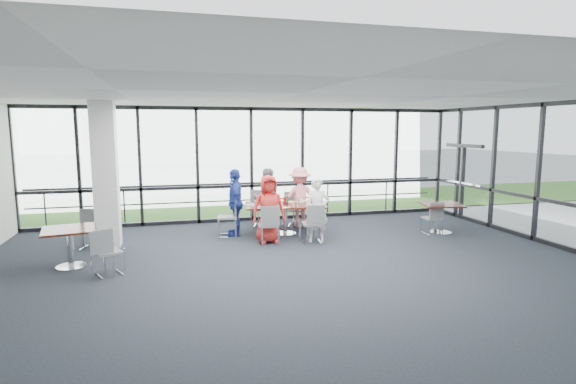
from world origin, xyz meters
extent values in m
cube|color=black|center=(0.00, 0.00, -0.01)|extent=(12.00, 10.00, 0.02)
cube|color=white|center=(0.00, 0.00, 3.20)|extent=(12.00, 10.00, 0.04)
cube|color=silver|center=(0.00, -5.00, 1.60)|extent=(12.00, 0.10, 3.20)
cube|color=white|center=(0.00, 5.00, 1.60)|extent=(12.00, 0.10, 3.20)
cube|color=white|center=(6.00, 0.00, 1.60)|extent=(0.10, 10.00, 3.20)
cube|color=black|center=(6.00, 3.75, 1.05)|extent=(0.12, 1.60, 2.10)
cube|color=white|center=(-3.60, 3.00, 1.60)|extent=(0.50, 0.50, 3.20)
cube|color=gray|center=(0.00, 10.00, -0.02)|extent=(80.00, 70.00, 0.02)
cube|color=#335A1E|center=(0.00, 8.00, 0.01)|extent=(80.00, 5.00, 0.01)
cube|color=silver|center=(4.00, 32.00, 3.00)|extent=(24.00, 10.00, 6.00)
cylinder|color=#2D2D33|center=(0.00, 5.60, 0.50)|extent=(12.00, 0.06, 0.06)
cube|color=#34170B|center=(0.49, 3.10, 0.73)|extent=(2.06, 1.31, 0.04)
cylinder|color=silver|center=(0.49, 3.10, 0.35)|extent=(0.12, 0.12, 0.71)
cylinder|color=silver|center=(0.49, 3.10, 0.01)|extent=(0.56, 0.56, 0.03)
cube|color=#34170B|center=(-4.10, 1.50, 0.73)|extent=(1.08, 1.08, 0.04)
cylinder|color=silver|center=(-4.10, 1.50, 0.35)|extent=(0.12, 0.12, 0.71)
cube|color=#34170B|center=(4.30, 2.21, 0.73)|extent=(1.14, 1.14, 0.04)
cylinder|color=silver|center=(4.30, 2.21, 0.35)|extent=(0.12, 0.12, 0.71)
imported|color=red|center=(-0.08, 2.41, 0.78)|extent=(0.77, 0.51, 1.56)
imported|color=white|center=(1.02, 2.16, 0.75)|extent=(0.64, 0.54, 1.49)
imported|color=gray|center=(0.20, 3.93, 0.79)|extent=(0.80, 0.52, 1.58)
imported|color=pink|center=(1.07, 3.78, 0.80)|extent=(1.06, 0.59, 1.60)
imported|color=#243B9D|center=(-0.71, 3.31, 0.82)|extent=(0.63, 1.02, 1.64)
cylinder|color=white|center=(-0.07, 2.86, 0.76)|extent=(0.28, 0.28, 0.01)
cylinder|color=white|center=(1.02, 2.67, 0.76)|extent=(0.24, 0.24, 0.01)
cylinder|color=white|center=(0.06, 3.55, 0.76)|extent=(0.24, 0.24, 0.01)
cylinder|color=white|center=(1.01, 3.43, 0.76)|extent=(0.28, 0.28, 0.01)
cylinder|color=white|center=(-0.34, 3.22, 0.76)|extent=(0.26, 0.26, 0.01)
cylinder|color=white|center=(0.23, 2.86, 0.83)|extent=(0.08, 0.08, 0.15)
cylinder|color=white|center=(0.78, 2.89, 0.82)|extent=(0.07, 0.07, 0.14)
cylinder|color=white|center=(0.53, 3.31, 0.82)|extent=(0.07, 0.07, 0.14)
cylinder|color=white|center=(-0.25, 3.08, 0.82)|extent=(0.07, 0.07, 0.13)
cube|color=white|center=(0.30, 2.64, 0.75)|extent=(0.39, 0.35, 0.00)
cube|color=white|center=(1.25, 2.73, 0.75)|extent=(0.37, 0.30, 0.00)
cube|color=white|center=(0.72, 3.43, 0.75)|extent=(0.36, 0.34, 0.00)
cube|color=black|center=(0.51, 3.14, 0.77)|extent=(0.10, 0.07, 0.04)
cylinder|color=#9A030C|center=(0.49, 3.11, 0.84)|extent=(0.06, 0.06, 0.18)
cylinder|color=#266D2D|center=(0.57, 3.18, 0.85)|extent=(0.05, 0.05, 0.20)
camera|label=1|loc=(-2.23, -7.50, 2.60)|focal=28.00mm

